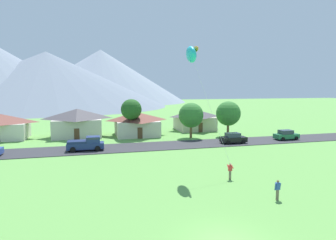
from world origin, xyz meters
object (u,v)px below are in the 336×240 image
at_px(parked_car_black_west_end, 233,138).
at_px(pickup_truck_navy_west_side, 87,144).
at_px(kite_flyer_with_kite, 192,56).
at_px(tree_near_left, 131,110).
at_px(house_leftmost, 195,119).
at_px(watcher_person, 278,190).
at_px(tree_center, 228,114).
at_px(house_right_center, 2,126).
at_px(parked_car_green_mid_west, 286,135).
at_px(house_rightmost, 137,123).
at_px(house_left_center, 77,122).
at_px(tree_left_of_center, 191,115).

bearing_deg(parked_car_black_west_end, pickup_truck_navy_west_side, 178.92).
xyz_separation_m(parked_car_black_west_end, pickup_truck_navy_west_side, (-23.22, 0.44, 0.19)).
bearing_deg(kite_flyer_with_kite, tree_near_left, 99.39).
relative_size(house_leftmost, watcher_person, 4.87).
xyz_separation_m(tree_center, watcher_person, (-10.24, -29.42, -3.43)).
relative_size(house_right_center, tree_near_left, 1.26).
distance_m(tree_near_left, pickup_truck_navy_west_side, 12.32).
height_order(house_right_center, pickup_truck_navy_west_side, house_right_center).
xyz_separation_m(parked_car_green_mid_west, watcher_person, (-18.37, -23.31, 0.01)).
xyz_separation_m(house_rightmost, parked_car_green_mid_west, (24.58, -11.67, -1.47)).
bearing_deg(house_left_center, kite_flyer_with_kite, -63.85).
relative_size(tree_near_left, parked_car_black_west_end, 1.69).
distance_m(house_right_center, tree_center, 40.88).
height_order(pickup_truck_navy_west_side, watcher_person, pickup_truck_navy_west_side).
relative_size(tree_near_left, tree_center, 1.08).
distance_m(parked_car_black_west_end, kite_flyer_with_kite, 21.02).
bearing_deg(house_rightmost, kite_flyer_with_kite, -84.93).
xyz_separation_m(house_rightmost, kite_flyer_with_kite, (2.24, -25.19, 10.08)).
distance_m(house_left_center, parked_car_black_west_end, 28.66).
xyz_separation_m(parked_car_black_west_end, parked_car_green_mid_west, (10.49, 0.56, 0.00)).
bearing_deg(tree_center, house_left_center, 165.28).
relative_size(house_leftmost, pickup_truck_navy_west_side, 1.56).
relative_size(house_right_center, pickup_truck_navy_west_side, 1.72).
bearing_deg(house_rightmost, house_leftmost, 16.21).
bearing_deg(watcher_person, parked_car_green_mid_west, 51.75).
bearing_deg(parked_car_black_west_end, parked_car_green_mid_west, 3.05).
bearing_deg(house_leftmost, tree_near_left, -154.52).
relative_size(house_leftmost, kite_flyer_with_kite, 0.60).
distance_m(house_right_center, tree_near_left, 23.03).
bearing_deg(tree_center, tree_left_of_center, 179.92).
relative_size(house_rightmost, tree_left_of_center, 1.32).
distance_m(house_left_center, pickup_truck_navy_west_side, 13.65).
height_order(tree_center, parked_car_black_west_end, tree_center).
bearing_deg(house_left_center, house_leftmost, 5.22).
xyz_separation_m(tree_left_of_center, kite_flyer_with_kite, (-6.84, -19.64, 8.25)).
xyz_separation_m(tree_left_of_center, parked_car_black_west_end, (5.01, -6.68, -3.30)).
xyz_separation_m(house_left_center, tree_near_left, (9.52, -4.76, 2.51)).
bearing_deg(tree_left_of_center, house_leftmost, 66.27).
height_order(house_rightmost, pickup_truck_navy_west_side, house_rightmost).
bearing_deg(tree_left_of_center, parked_car_black_west_end, -53.13).
bearing_deg(tree_near_left, watcher_person, -76.55).
relative_size(tree_center, pickup_truck_navy_west_side, 1.26).
xyz_separation_m(house_leftmost, parked_car_black_west_end, (0.89, -16.07, -1.46)).
bearing_deg(pickup_truck_navy_west_side, house_right_center, 137.20).
distance_m(house_leftmost, watcher_person, 39.47).
bearing_deg(tree_center, kite_flyer_with_kite, -125.89).
relative_size(house_rightmost, watcher_person, 5.08).
height_order(house_rightmost, parked_car_black_west_end, house_rightmost).
height_order(tree_left_of_center, parked_car_green_mid_west, tree_left_of_center).
bearing_deg(watcher_person, house_left_center, 115.08).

